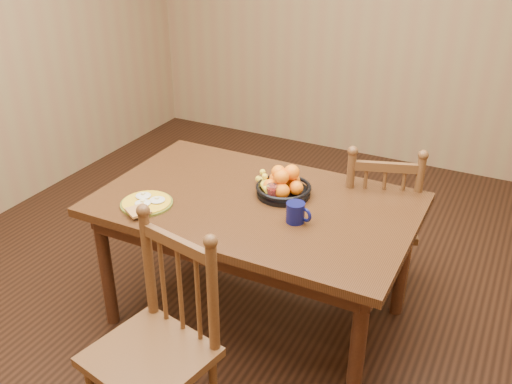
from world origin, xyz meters
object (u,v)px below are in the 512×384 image
at_px(chair_far, 377,221).
at_px(breakfast_plate, 146,203).
at_px(dining_table, 256,215).
at_px(fruit_bowl, 283,185).
at_px(chair_near, 157,347).
at_px(coffee_mug, 296,212).

relative_size(chair_far, breakfast_plate, 3.13).
xyz_separation_m(dining_table, fruit_bowl, (0.09, 0.12, 0.14)).
relative_size(chair_near, coffee_mug, 7.47).
bearing_deg(chair_far, coffee_mug, 51.99).
xyz_separation_m(dining_table, breakfast_plate, (-0.47, -0.29, 0.10)).
bearing_deg(coffee_mug, chair_far, 70.64).
xyz_separation_m(chair_near, breakfast_plate, (-0.46, 0.58, 0.28)).
height_order(dining_table, fruit_bowl, fruit_bowl).
bearing_deg(fruit_bowl, breakfast_plate, -143.69).
height_order(chair_far, chair_near, chair_near).
bearing_deg(coffee_mug, chair_near, -109.88).
bearing_deg(fruit_bowl, dining_table, -127.40).
bearing_deg(breakfast_plate, chair_near, -51.97).
bearing_deg(dining_table, chair_far, 48.36).
height_order(dining_table, coffee_mug, coffee_mug).
relative_size(coffee_mug, fruit_bowl, 0.41).
bearing_deg(dining_table, fruit_bowl, 52.60).
xyz_separation_m(dining_table, chair_near, (-0.01, -0.88, -0.18)).
bearing_deg(chair_far, chair_near, 51.71).
bearing_deg(chair_far, breakfast_plate, 22.71).
relative_size(breakfast_plate, coffee_mug, 2.30).
height_order(chair_near, fruit_bowl, chair_near).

